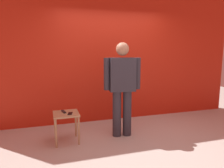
# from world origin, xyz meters

# --- Properties ---
(ground_plane) EXTENTS (12.00, 12.00, 0.00)m
(ground_plane) POSITION_xyz_m (0.00, 0.00, 0.00)
(ground_plane) COLOR #B7B2A8
(back_wall_red) EXTENTS (6.21, 0.12, 3.38)m
(back_wall_red) POSITION_xyz_m (0.00, 1.50, 1.69)
(back_wall_red) COLOR red
(back_wall_red) RESTS_ON ground_plane
(standing_person) EXTENTS (0.70, 0.29, 1.76)m
(standing_person) POSITION_xyz_m (-0.11, 0.47, 0.98)
(standing_person) COLOR #2D2D38
(standing_person) RESTS_ON ground_plane
(side_table) EXTENTS (0.44, 0.44, 0.53)m
(side_table) POSITION_xyz_m (-1.15, 0.49, 0.43)
(side_table) COLOR tan
(side_table) RESTS_ON ground_plane
(cell_phone) EXTENTS (0.10, 0.16, 0.01)m
(cell_phone) POSITION_xyz_m (-1.08, 0.42, 0.53)
(cell_phone) COLOR black
(cell_phone) RESTS_ON side_table
(tv_remote) EXTENTS (0.07, 0.18, 0.02)m
(tv_remote) POSITION_xyz_m (-1.18, 0.55, 0.54)
(tv_remote) COLOR black
(tv_remote) RESTS_ON side_table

